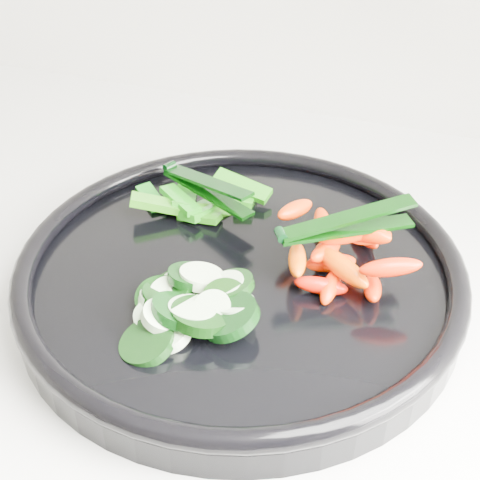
% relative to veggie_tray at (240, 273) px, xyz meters
% --- Properties ---
extents(veggie_tray, '(0.45, 0.45, 0.04)m').
position_rel_veggie_tray_xyz_m(veggie_tray, '(0.00, 0.00, 0.00)').
color(veggie_tray, black).
rests_on(veggie_tray, counter).
extents(cucumber_pile, '(0.11, 0.12, 0.04)m').
position_rel_veggie_tray_xyz_m(cucumber_pile, '(-0.02, -0.07, 0.01)').
color(cucumber_pile, black).
rests_on(cucumber_pile, veggie_tray).
extents(carrot_pile, '(0.13, 0.13, 0.05)m').
position_rel_veggie_tray_xyz_m(carrot_pile, '(0.08, 0.03, 0.02)').
color(carrot_pile, '#FF4800').
rests_on(carrot_pile, veggie_tray).
extents(pepper_pile, '(0.13, 0.10, 0.04)m').
position_rel_veggie_tray_xyz_m(pepper_pile, '(-0.07, 0.07, 0.01)').
color(pepper_pile, '#10700A').
rests_on(pepper_pile, veggie_tray).
extents(tong_carrot, '(0.10, 0.08, 0.02)m').
position_rel_veggie_tray_xyz_m(tong_carrot, '(0.08, 0.02, 0.05)').
color(tong_carrot, black).
rests_on(tong_carrot, carrot_pile).
extents(tong_pepper, '(0.11, 0.06, 0.02)m').
position_rel_veggie_tray_xyz_m(tong_pepper, '(-0.06, 0.07, 0.03)').
color(tong_pepper, black).
rests_on(tong_pepper, pepper_pile).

